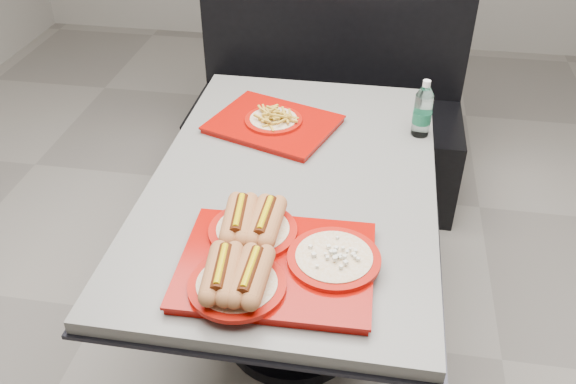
% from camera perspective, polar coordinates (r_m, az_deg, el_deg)
% --- Properties ---
extents(ground, '(6.00, 6.00, 0.00)m').
position_cam_1_polar(ground, '(2.46, 0.44, -13.07)').
color(ground, gray).
rests_on(ground, ground).
extents(diner_table, '(0.92, 1.42, 0.75)m').
position_cam_1_polar(diner_table, '(2.06, 0.51, -2.34)').
color(diner_table, black).
rests_on(diner_table, ground).
extents(booth_bench, '(1.30, 0.57, 1.35)m').
position_cam_1_polar(booth_bench, '(3.07, 3.69, 7.54)').
color(booth_bench, black).
rests_on(booth_bench, ground).
extents(tray_near, '(0.53, 0.46, 0.11)m').
position_cam_1_polar(tray_near, '(1.60, -1.84, -6.08)').
color(tray_near, '#980904').
rests_on(tray_near, diner_table).
extents(tray_far, '(0.51, 0.45, 0.08)m').
position_cam_1_polar(tray_far, '(2.22, -1.37, 6.62)').
color(tray_far, '#980904').
rests_on(tray_far, diner_table).
extents(water_bottle, '(0.07, 0.07, 0.21)m').
position_cam_1_polar(water_bottle, '(2.19, 12.49, 7.35)').
color(water_bottle, silver).
rests_on(water_bottle, diner_table).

